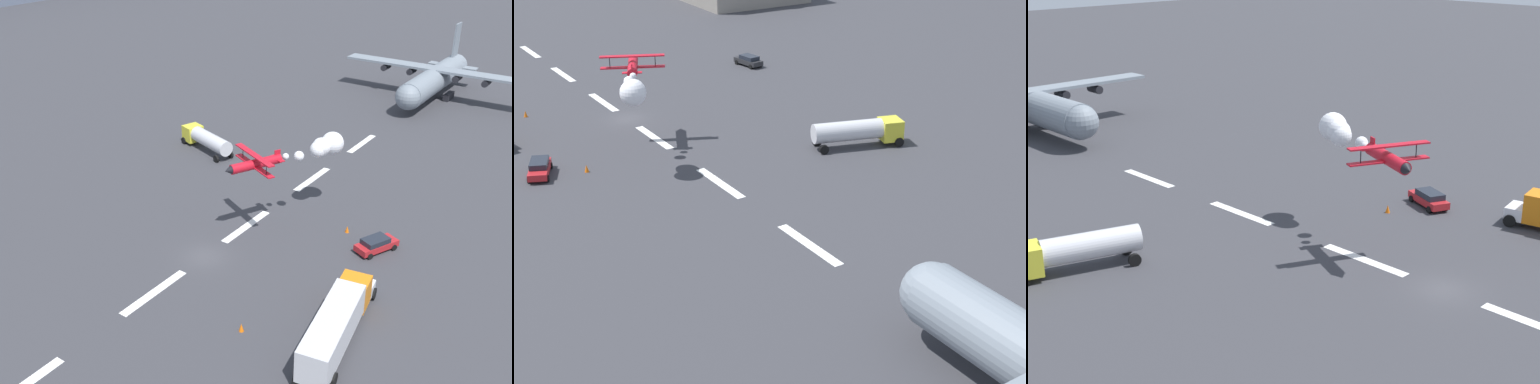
{
  "view_description": "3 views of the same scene",
  "coord_description": "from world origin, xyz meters",
  "views": [
    {
      "loc": [
        -38.17,
        -32.58,
        32.53
      ],
      "look_at": [
        6.76,
        -1.64,
        4.92
      ],
      "focal_mm": 41.35,
      "sensor_mm": 36.0,
      "label": 1
    },
    {
      "loc": [
        81.04,
        -32.81,
        30.22
      ],
      "look_at": [
        30.57,
        0.0,
        2.43
      ],
      "focal_mm": 54.61,
      "sensor_mm": 36.0,
      "label": 2
    },
    {
      "loc": [
        -25.55,
        41.7,
        24.0
      ],
      "look_at": [
        13.4,
        2.85,
        4.85
      ],
      "focal_mm": 51.5,
      "sensor_mm": 36.0,
      "label": 3
    }
  ],
  "objects": [
    {
      "name": "runway_stripe_5",
      "position": [
        21.85,
        0.0,
        0.01
      ],
      "size": [
        8.0,
        0.9,
        0.01
      ],
      "primitive_type": "cube",
      "color": "white",
      "rests_on": "ground"
    },
    {
      "name": "followme_car_yellow",
      "position": [
        10.73,
        -13.75,
        0.81
      ],
      "size": [
        4.91,
        3.51,
        1.52
      ],
      "color": "#B21E23",
      "rests_on": "ground"
    },
    {
      "name": "ground_plane",
      "position": [
        0.0,
        0.0,
        0.0
      ],
      "size": [
        440.0,
        440.0,
        0.0
      ],
      "primitive_type": "plane",
      "color": "#38383D",
      "rests_on": "ground"
    },
    {
      "name": "fuel_tanker_truck",
      "position": [
        21.53,
        17.03,
        1.75
      ],
      "size": [
        5.49,
        9.95,
        2.9
      ],
      "color": "yellow",
      "rests_on": "ground"
    },
    {
      "name": "runway_stripe_6",
      "position": [
        36.41,
        0.0,
        0.01
      ],
      "size": [
        8.0,
        0.9,
        0.01
      ],
      "primitive_type": "cube",
      "color": "white",
      "rests_on": "ground"
    },
    {
      "name": "runway_stripe_3",
      "position": [
        -7.28,
        0.0,
        0.01
      ],
      "size": [
        8.0,
        0.9,
        0.01
      ],
      "primitive_type": "cube",
      "color": "white",
      "rests_on": "ground"
    },
    {
      "name": "traffic_cone_near",
      "position": [
        -7.09,
        -9.69,
        0.38
      ],
      "size": [
        0.44,
        0.44,
        0.75
      ],
      "primitive_type": "cone",
      "color": "orange",
      "rests_on": "ground"
    },
    {
      "name": "runway_stripe_2",
      "position": [
        -21.85,
        0.0,
        0.01
      ],
      "size": [
        8.0,
        0.9,
        0.01
      ],
      "primitive_type": "cube",
      "color": "white",
      "rests_on": "ground"
    },
    {
      "name": "stunt_biplane_red",
      "position": [
        13.26,
        -4.47,
        8.16
      ],
      "size": [
        13.66,
        8.48,
        2.55
      ],
      "color": "red"
    },
    {
      "name": "traffic_cone_far",
      "position": [
        12.42,
        -9.66,
        0.38
      ],
      "size": [
        0.44,
        0.44,
        0.75
      ],
      "primitive_type": "cone",
      "color": "orange",
      "rests_on": "ground"
    },
    {
      "name": "runway_stripe_1",
      "position": [
        -36.41,
        0.0,
        0.01
      ],
      "size": [
        8.0,
        0.9,
        0.01
      ],
      "primitive_type": "cube",
      "color": "white",
      "rests_on": "ground"
    },
    {
      "name": "runway_stripe_4",
      "position": [
        7.28,
        0.0,
        0.01
      ],
      "size": [
        8.0,
        0.9,
        0.01
      ],
      "primitive_type": "cube",
      "color": "white",
      "rests_on": "ground"
    },
    {
      "name": "airport_staff_sedan",
      "position": [
        -11.67,
        23.83,
        0.81
      ],
      "size": [
        4.72,
        2.5,
        1.52
      ],
      "color": "#262628",
      "rests_on": "ground"
    }
  ]
}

